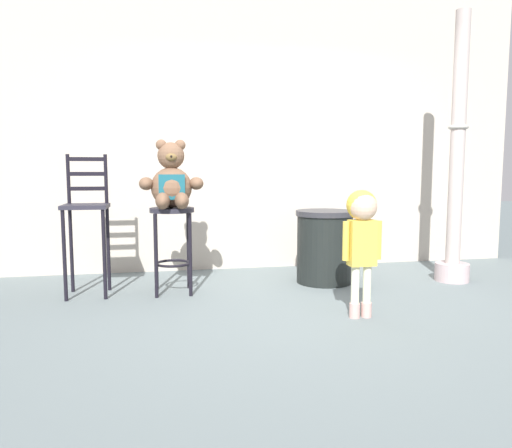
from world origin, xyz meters
The scene contains 8 objects.
ground_plane centered at (0.00, 0.00, 0.00)m, with size 24.00×24.00×0.00m, color slate.
building_wall centered at (0.00, 1.82, 1.74)m, with size 6.16×0.30×3.48m, color #B8AD9E.
bar_stool_with_teddy centered at (-1.02, 0.68, 0.55)m, with size 0.40×0.40×0.78m.
teddy_bear centered at (-1.02, 0.66, 1.00)m, with size 0.56×0.50×0.60m.
child_walking centered at (0.35, -0.33, 0.70)m, with size 0.31×0.24×0.96m.
trash_bin centered at (0.47, 0.82, 0.36)m, with size 0.58×0.58×0.72m.
lamppost centered at (1.75, 0.63, 1.03)m, with size 0.33×0.33×2.63m.
bar_chair_empty centered at (-1.76, 0.76, 0.71)m, with size 0.38×0.38×1.25m.
Camera 1 is at (-1.11, -3.67, 1.10)m, focal length 33.76 mm.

